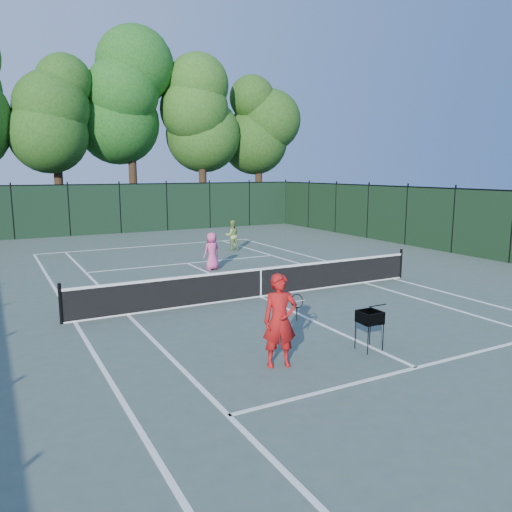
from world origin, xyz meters
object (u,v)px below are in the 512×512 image
player_pink (212,251)px  loose_ball_midcourt (287,303)px  ball_hopper (370,317)px  coach (280,320)px  player_green (232,235)px

player_pink → loose_ball_midcourt: player_pink is taller
player_pink → ball_hopper: bearing=74.8°
coach → player_green: bearing=84.7°
coach → player_pink: (2.71, 9.67, -0.20)m
player_pink → ball_hopper: size_ratio=1.69×
player_green → loose_ball_midcourt: player_green is taller
coach → loose_ball_midcourt: 4.79m
player_green → ball_hopper: (-3.33, -13.79, -0.00)m
player_pink → loose_ball_midcourt: bearing=76.9°
coach → player_pink: size_ratio=1.27×
ball_hopper → loose_ball_midcourt: 4.16m
player_green → ball_hopper: player_green is taller
coach → player_pink: bearing=91.0°
coach → ball_hopper: (2.17, -0.16, -0.20)m
player_pink → ball_hopper: 9.84m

